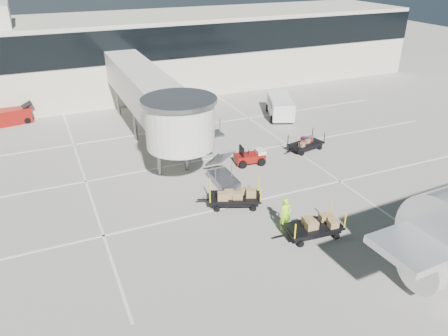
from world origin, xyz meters
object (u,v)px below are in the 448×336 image
Objects in this scene: suitcase_cart at (306,144)px; ground_worker at (286,214)px; box_cart_far at (233,197)px; minivan at (280,105)px; box_cart_near at (315,227)px; baggage_tug at (250,157)px; belt_loader at (10,117)px.

ground_worker is (-7.23, -8.89, 0.48)m from suitcase_cart.
suitcase_cart is at bearing 53.18° from box_cart_far.
suitcase_cart is 8.10m from minivan.
box_cart_far is at bearing 123.71° from box_cart_near.
suitcase_cart is at bearing 63.46° from box_cart_near.
minivan is at bearing 55.31° from baggage_tug.
ground_worker is at bearing -68.33° from belt_loader.
suitcase_cart is at bearing -83.90° from minivan.
belt_loader reaches higher than box_cart_near.
suitcase_cart is 0.91× the size of box_cart_far.
baggage_tug is 0.65× the size of suitcase_cart.
suitcase_cart is 0.91× the size of belt_loader.
baggage_tug is 1.20× the size of ground_worker.
box_cart_near is 30.19m from belt_loader.
belt_loader is at bearing 142.68° from box_cart_far.
ground_worker is 28.53m from belt_loader.
suitcase_cart is 10.28m from box_cart_far.
baggage_tug is at bearing 173.10° from suitcase_cart.
minivan is (7.30, 8.24, 0.58)m from baggage_tug.
box_cart_near is 2.01× the size of ground_worker.
minivan is at bearing 59.60° from ground_worker.
minivan is at bearing 62.59° from suitcase_cart.
box_cart_near is 0.74× the size of minivan.
box_cart_near is at bearing -88.69° from baggage_tug.
baggage_tug is at bearing 75.17° from box_cart_far.
minivan reaches higher than box_cart_far.
box_cart_far is at bearing -160.70° from suitcase_cart.
ground_worker reaches higher than box_cart_near.
belt_loader is (-23.55, 8.08, -0.42)m from minivan.
box_cart_far is (-8.79, -5.33, 0.07)m from suitcase_cart.
ground_worker is at bearing 136.53° from box_cart_near.
belt_loader reaches higher than box_cart_far.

